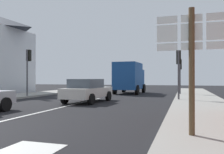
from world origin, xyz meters
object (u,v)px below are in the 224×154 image
Objects in this scene: sedan_far at (87,90)px; delivery_truck at (129,77)px; route_sign_post at (192,57)px; traffic_light_near_left at (28,62)px; traffic_light_near_right at (179,64)px; traffic_light_far_right at (180,69)px.

delivery_truck reaches higher than sedan_far.
route_sign_post is (6.03, -7.84, 1.24)m from sedan_far.
traffic_light_near_left is (-11.99, 9.93, 0.80)m from route_sign_post.
traffic_light_far_right is (0.00, 5.76, -0.10)m from traffic_light_near_right.
traffic_light_near_right reaches higher than delivery_truck.
traffic_light_near_right is 1.04× the size of traffic_light_far_right.
traffic_light_far_right reaches higher than route_sign_post.
traffic_light_near_right is at bearing 92.87° from route_sign_post.
delivery_truck is at bearing 86.32° from sedan_far.
traffic_light_far_right is (4.92, -1.14, 0.74)m from delivery_truck.
delivery_truck is 1.50× the size of traffic_light_near_right.
traffic_light_near_left is (-11.47, -0.35, 0.31)m from traffic_light_near_right.
sedan_far is 1.34× the size of route_sign_post.
traffic_light_near_right is at bearing 1.75° from traffic_light_near_left.
traffic_light_near_left reaches higher than traffic_light_near_right.
traffic_light_near_right is at bearing -54.56° from delivery_truck.
traffic_light_near_left is at bearing -132.09° from delivery_truck.
route_sign_post reaches higher than delivery_truck.
traffic_light_near_right is at bearing -90.00° from traffic_light_far_right.
sedan_far is 10.02m from traffic_light_far_right.
delivery_truck is 1.33× the size of traffic_light_near_left.
sedan_far is 6.27m from traffic_light_near_right.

